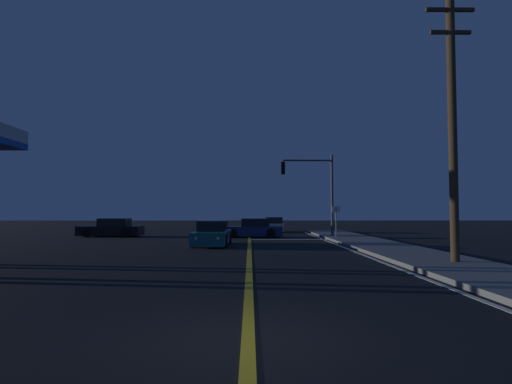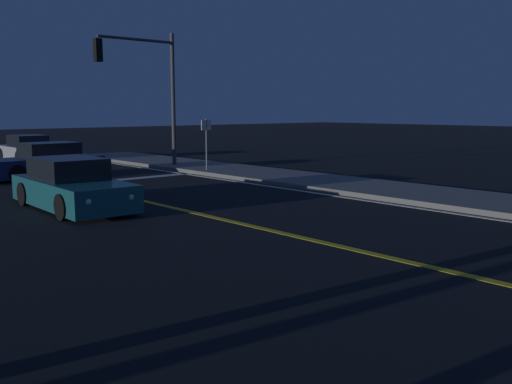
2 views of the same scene
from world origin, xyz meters
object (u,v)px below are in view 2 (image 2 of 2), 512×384
car_far_approaching_teal (72,187)px  street_sign_corner (206,137)px  car_mid_block_silver (27,150)px  traffic_signal_near_right (147,78)px  car_distant_tail_navy (45,162)px

car_far_approaching_teal → street_sign_corner: 8.72m
car_mid_block_silver → street_sign_corner: size_ratio=1.89×
car_mid_block_silver → street_sign_corner: (3.47, -10.41, 0.93)m
traffic_signal_near_right → street_sign_corner: 3.82m
car_mid_block_silver → street_sign_corner: bearing=-70.9°
car_far_approaching_teal → traffic_signal_near_right: size_ratio=0.76×
car_mid_block_silver → car_far_approaching_teal: bearing=-105.1°
car_mid_block_silver → traffic_signal_near_right: size_ratio=0.72×
car_mid_block_silver → car_distant_tail_navy: (-1.93, -7.24, 0.00)m
car_distant_tail_navy → traffic_signal_near_right: size_ratio=0.75×
car_distant_tail_navy → street_sign_corner: street_sign_corner is taller
car_far_approaching_teal → street_sign_corner: (7.60, 4.19, 0.93)m
car_mid_block_silver → car_far_approaching_teal: same height
car_mid_block_silver → traffic_signal_near_right: bearing=-71.3°
car_far_approaching_teal → car_distant_tail_navy: bearing=-104.9°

